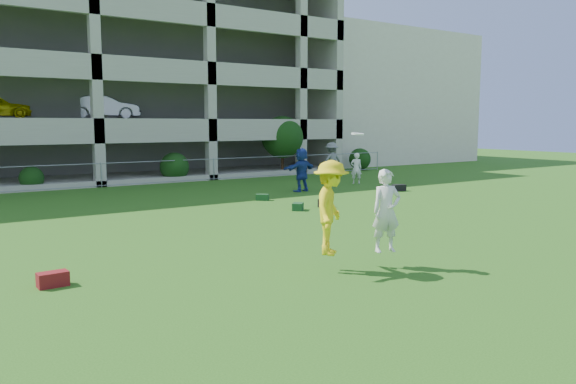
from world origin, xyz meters
TOP-DOWN VIEW (x-y plane):
  - ground at (0.00, 0.00)m, footprint 100.00×100.00m
  - stucco_building at (23.00, 28.00)m, footprint 16.00×14.00m
  - bystander_d at (7.00, 12.25)m, footprint 1.90×0.87m
  - bystander_e at (11.17, 13.30)m, footprint 0.69×0.61m
  - bystander_f at (11.54, 15.76)m, footprint 1.35×0.82m
  - bag_red_a at (-5.56, 2.80)m, footprint 0.56×0.32m
  - bag_green_c at (3.68, 7.83)m, footprint 0.60×0.60m
  - crate_d at (4.90, 7.89)m, footprint 0.44×0.44m
  - bag_black_e at (10.74, 9.85)m, footprint 0.65×0.43m
  - bag_green_g at (3.98, 10.72)m, footprint 0.58×0.55m
  - frisbee_contest at (-0.27, 0.64)m, footprint 2.27×1.39m
  - parking_garage at (-0.00, 27.70)m, footprint 30.00×14.00m
  - fence at (0.00, 19.00)m, footprint 36.06×0.06m
  - shrub_row at (4.59, 19.70)m, footprint 34.38×2.52m

SIDE VIEW (x-z plane):
  - ground at x=0.00m, z-range 0.00..0.00m
  - bag_green_g at x=3.98m, z-range 0.00..0.25m
  - bag_green_c at x=3.68m, z-range 0.00..0.26m
  - bag_red_a at x=-5.56m, z-range 0.00..0.28m
  - crate_d at x=4.90m, z-range 0.00..0.30m
  - bag_black_e at x=10.74m, z-range 0.00..0.30m
  - fence at x=0.00m, z-range 0.01..1.21m
  - bystander_e at x=11.17m, z-range 0.00..1.58m
  - bystander_d at x=7.00m, z-range 0.00..1.97m
  - bystander_f at x=11.54m, z-range 0.00..2.02m
  - frisbee_contest at x=-0.27m, z-range 0.05..2.59m
  - shrub_row at x=4.59m, z-range -0.24..3.26m
  - stucco_building at x=23.00m, z-range 0.00..10.00m
  - parking_garage at x=0.00m, z-range 0.01..12.01m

